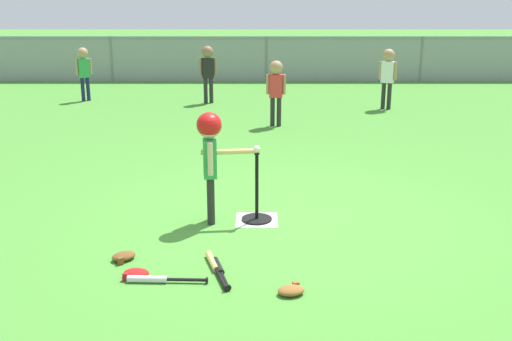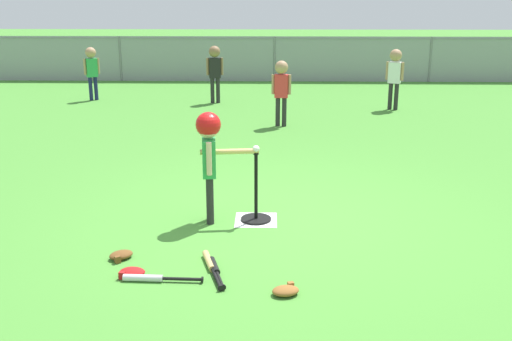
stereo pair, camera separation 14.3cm
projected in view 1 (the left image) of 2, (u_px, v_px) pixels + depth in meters
The scene contains 16 objects.
ground_plane at pixel (280, 220), 6.50m from camera, with size 60.00×60.00×0.00m, color #478C33.
home_plate at pixel (256, 220), 6.49m from camera, with size 0.44×0.44×0.01m, color white.
batting_tee at pixel (256, 209), 6.46m from camera, with size 0.32×0.32×0.74m.
baseball_on_tee at pixel (256, 149), 6.27m from camera, with size 0.07×0.07×0.07m, color white.
batter_child at pixel (210, 145), 6.21m from camera, with size 0.64×0.33×1.17m.
fielder_deep_right at pixel (83, 67), 13.06m from camera, with size 0.31×0.22×1.14m.
fielder_near_right at pixel (387, 71), 12.16m from camera, with size 0.33×0.24×1.20m.
fielder_deep_left at pixel (207, 67), 12.79m from camera, with size 0.35×0.24×1.20m.
fielder_deep_center at pixel (275, 84), 10.66m from camera, with size 0.34×0.23×1.15m.
spare_bat_silver at pixel (155, 279), 5.12m from camera, with size 0.68×0.08×0.06m.
spare_bat_wood at pixel (213, 265), 5.38m from camera, with size 0.25×0.70×0.06m.
spare_bat_black at pixel (219, 269), 5.30m from camera, with size 0.20×0.55×0.06m.
glove_by_plate at pixel (123, 256), 5.54m from camera, with size 0.27×0.26×0.07m.
glove_near_bats at pixel (291, 290), 4.93m from camera, with size 0.26×0.22×0.07m.
glove_tossed_aside at pixel (135, 274), 5.21m from camera, with size 0.24×0.18×0.07m.
outfield_fence at pixel (265, 57), 15.83m from camera, with size 16.06×0.06×1.15m.
Camera 1 is at (-0.27, -6.08, 2.37)m, focal length 43.09 mm.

